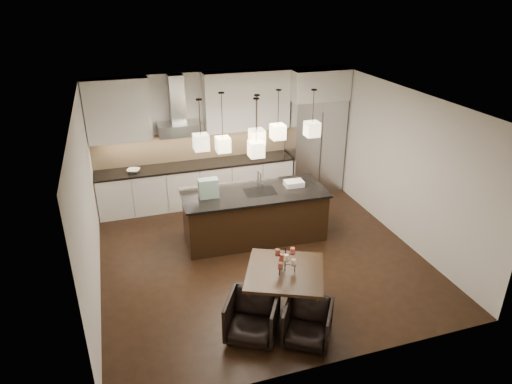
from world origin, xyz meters
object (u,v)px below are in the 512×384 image
object	(u,v)px
refrigerator	(314,145)
armchair_right	(308,323)
armchair_left	(252,317)
island_body	(254,216)
dining_table	(284,289)

from	to	relation	value
refrigerator	armchair_right	size ratio (longest dim) A/B	3.38
armchair_left	armchair_right	bearing A→B (deg)	4.67
island_body	armchair_left	distance (m)	2.72
refrigerator	dining_table	xyz separation A→B (m)	(-2.21, -3.90, -0.74)
armchair_right	armchair_left	bearing A→B (deg)	-171.91
armchair_left	armchair_right	xyz separation A→B (m)	(0.68, -0.31, -0.03)
armchair_right	refrigerator	bearing A→B (deg)	97.78
armchair_left	dining_table	bearing A→B (deg)	63.67
island_body	armchair_left	world-z (taller)	island_body
refrigerator	island_body	world-z (taller)	refrigerator
refrigerator	armchair_right	distance (m)	5.18
island_body	armchair_right	size ratio (longest dim) A/B	4.07
armchair_left	island_body	bearing A→B (deg)	101.15
armchair_left	armchair_right	world-z (taller)	armchair_left
refrigerator	armchair_left	distance (m)	5.24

